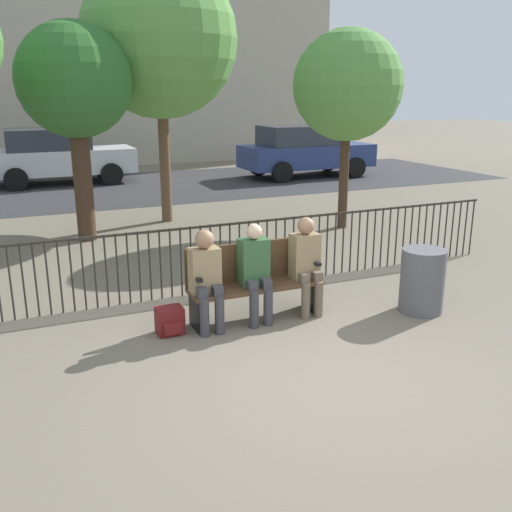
{
  "coord_description": "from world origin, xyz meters",
  "views": [
    {
      "loc": [
        -2.59,
        -4.26,
        2.67
      ],
      "look_at": [
        0.0,
        1.62,
        0.8
      ],
      "focal_mm": 40.0,
      "sensor_mm": 36.0,
      "label": 1
    }
  ],
  "objects_px": {
    "park_bench": "(253,279)",
    "tree_0": "(348,86)",
    "tree_2": "(75,83)",
    "tree_3": "(159,39)",
    "seated_person_2": "(306,261)",
    "trash_bin": "(422,281)",
    "seated_person_1": "(255,269)",
    "backpack": "(170,321)",
    "seated_person_0": "(206,275)",
    "parked_car_1": "(57,155)",
    "parked_car_0": "(304,150)"
  },
  "relations": [
    {
      "from": "tree_2",
      "to": "tree_3",
      "type": "relative_size",
      "value": 0.74
    },
    {
      "from": "seated_person_0",
      "to": "tree_2",
      "type": "xyz_separation_m",
      "value": [
        -0.68,
        4.84,
        2.13
      ]
    },
    {
      "from": "tree_3",
      "to": "parked_car_1",
      "type": "xyz_separation_m",
      "value": [
        -1.59,
        6.23,
        -2.8
      ]
    },
    {
      "from": "backpack",
      "to": "tree_2",
      "type": "height_order",
      "value": "tree_2"
    },
    {
      "from": "seated_person_2",
      "to": "tree_3",
      "type": "xyz_separation_m",
      "value": [
        -0.18,
        5.79,
        2.96
      ]
    },
    {
      "from": "tree_3",
      "to": "park_bench",
      "type": "bearing_deg",
      "value": -94.72
    },
    {
      "from": "seated_person_2",
      "to": "tree_0",
      "type": "distance_m",
      "value": 5.22
    },
    {
      "from": "seated_person_2",
      "to": "tree_0",
      "type": "bearing_deg",
      "value": 52.52
    },
    {
      "from": "tree_0",
      "to": "seated_person_2",
      "type": "bearing_deg",
      "value": -127.48
    },
    {
      "from": "park_bench",
      "to": "seated_person_1",
      "type": "height_order",
      "value": "seated_person_1"
    },
    {
      "from": "tree_3",
      "to": "parked_car_1",
      "type": "distance_m",
      "value": 7.01
    },
    {
      "from": "tree_0",
      "to": "trash_bin",
      "type": "height_order",
      "value": "tree_0"
    },
    {
      "from": "backpack",
      "to": "tree_2",
      "type": "distance_m",
      "value": 5.46
    },
    {
      "from": "tree_3",
      "to": "trash_bin",
      "type": "height_order",
      "value": "tree_3"
    },
    {
      "from": "park_bench",
      "to": "parked_car_0",
      "type": "height_order",
      "value": "parked_car_0"
    },
    {
      "from": "tree_2",
      "to": "trash_bin",
      "type": "relative_size",
      "value": 4.79
    },
    {
      "from": "seated_person_0",
      "to": "tree_0",
      "type": "bearing_deg",
      "value": 42.14
    },
    {
      "from": "tree_3",
      "to": "trash_bin",
      "type": "bearing_deg",
      "value": -76.39
    },
    {
      "from": "backpack",
      "to": "trash_bin",
      "type": "xyz_separation_m",
      "value": [
        3.06,
        -0.6,
        0.25
      ]
    },
    {
      "from": "tree_2",
      "to": "seated_person_0",
      "type": "bearing_deg",
      "value": -82.04
    },
    {
      "from": "seated_person_2",
      "to": "parked_car_0",
      "type": "relative_size",
      "value": 0.29
    },
    {
      "from": "seated_person_0",
      "to": "tree_0",
      "type": "relative_size",
      "value": 0.31
    },
    {
      "from": "seated_person_1",
      "to": "tree_3",
      "type": "relative_size",
      "value": 0.23
    },
    {
      "from": "seated_person_0",
      "to": "park_bench",
      "type": "bearing_deg",
      "value": 11.4
    },
    {
      "from": "park_bench",
      "to": "tree_0",
      "type": "bearing_deg",
      "value": 45.88
    },
    {
      "from": "seated_person_0",
      "to": "seated_person_1",
      "type": "height_order",
      "value": "seated_person_1"
    },
    {
      "from": "parked_car_0",
      "to": "parked_car_1",
      "type": "height_order",
      "value": "same"
    },
    {
      "from": "park_bench",
      "to": "parked_car_0",
      "type": "relative_size",
      "value": 0.39
    },
    {
      "from": "seated_person_2",
      "to": "parked_car_0",
      "type": "xyz_separation_m",
      "value": [
        5.59,
        10.37,
        0.16
      ]
    },
    {
      "from": "park_bench",
      "to": "seated_person_2",
      "type": "bearing_deg",
      "value": -11.09
    },
    {
      "from": "seated_person_2",
      "to": "backpack",
      "type": "relative_size",
      "value": 3.95
    },
    {
      "from": "seated_person_1",
      "to": "tree_2",
      "type": "distance_m",
      "value": 5.44
    },
    {
      "from": "trash_bin",
      "to": "tree_0",
      "type": "bearing_deg",
      "value": 70.17
    },
    {
      "from": "seated_person_2",
      "to": "trash_bin",
      "type": "xyz_separation_m",
      "value": [
        1.35,
        -0.53,
        -0.28
      ]
    },
    {
      "from": "park_bench",
      "to": "trash_bin",
      "type": "relative_size",
      "value": 2.03
    },
    {
      "from": "parked_car_0",
      "to": "tree_2",
      "type": "bearing_deg",
      "value": -143.78
    },
    {
      "from": "parked_car_1",
      "to": "trash_bin",
      "type": "distance_m",
      "value": 12.95
    },
    {
      "from": "seated_person_0",
      "to": "parked_car_1",
      "type": "relative_size",
      "value": 0.28
    },
    {
      "from": "backpack",
      "to": "parked_car_0",
      "type": "distance_m",
      "value": 12.65
    },
    {
      "from": "tree_2",
      "to": "trash_bin",
      "type": "distance_m",
      "value": 6.75
    },
    {
      "from": "seated_person_0",
      "to": "parked_car_1",
      "type": "height_order",
      "value": "parked_car_1"
    },
    {
      "from": "seated_person_1",
      "to": "parked_car_1",
      "type": "xyz_separation_m",
      "value": [
        -1.09,
        12.02,
        0.18
      ]
    },
    {
      "from": "park_bench",
      "to": "tree_2",
      "type": "relative_size",
      "value": 0.42
    },
    {
      "from": "tree_0",
      "to": "parked_car_0",
      "type": "relative_size",
      "value": 0.91
    },
    {
      "from": "tree_3",
      "to": "trash_bin",
      "type": "xyz_separation_m",
      "value": [
        1.53,
        -6.33,
        -3.24
      ]
    },
    {
      "from": "park_bench",
      "to": "tree_0",
      "type": "xyz_separation_m",
      "value": [
        3.56,
        3.67,
        2.26
      ]
    },
    {
      "from": "park_bench",
      "to": "tree_0",
      "type": "relative_size",
      "value": 0.43
    },
    {
      "from": "parked_car_0",
      "to": "trash_bin",
      "type": "bearing_deg",
      "value": -111.25
    },
    {
      "from": "tree_0",
      "to": "park_bench",
      "type": "bearing_deg",
      "value": -134.12
    },
    {
      "from": "backpack",
      "to": "tree_0",
      "type": "height_order",
      "value": "tree_0"
    }
  ]
}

